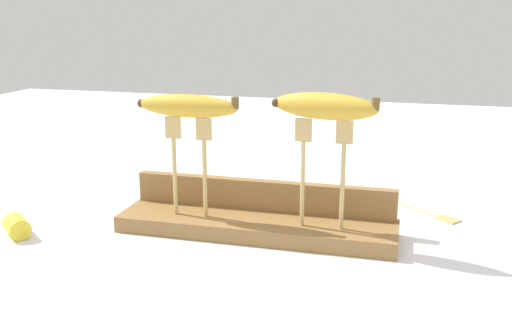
{
  "coord_description": "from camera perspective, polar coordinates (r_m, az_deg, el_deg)",
  "views": [
    {
      "loc": [
        0.23,
        -0.88,
        0.36
      ],
      "look_at": [
        0.0,
        0.0,
        0.13
      ],
      "focal_mm": 40.82,
      "sensor_mm": 36.0,
      "label": 1
    }
  ],
  "objects": [
    {
      "name": "fork_stand_right",
      "position": [
        0.9,
        6.58,
        -0.36
      ],
      "size": [
        0.09,
        0.01,
        0.17
      ],
      "color": "tan",
      "rests_on": "wooden_board"
    },
    {
      "name": "fork_fallen_far",
      "position": [
        1.11,
        16.75,
        -4.95
      ],
      "size": [
        0.13,
        0.12,
        0.01
      ],
      "color": "tan",
      "rests_on": "ground"
    },
    {
      "name": "banana_chunk_near",
      "position": [
        1.04,
        -22.4,
        -6.03
      ],
      "size": [
        0.06,
        0.06,
        0.03
      ],
      "color": "yellow",
      "rests_on": "ground"
    },
    {
      "name": "banana_raised_right",
      "position": [
        0.89,
        6.74,
        5.27
      ],
      "size": [
        0.17,
        0.08,
        0.04
      ],
      "color": "gold",
      "rests_on": "fork_stand_right"
    },
    {
      "name": "fork_fallen_near",
      "position": [
        1.09,
        2.31,
        -4.63
      ],
      "size": [
        0.18,
        0.06,
        0.01
      ],
      "color": "tan",
      "rests_on": "ground"
    },
    {
      "name": "board_backstop",
      "position": [
        1.0,
        0.67,
        -3.46
      ],
      "size": [
        0.45,
        0.02,
        0.05
      ],
      "primitive_type": "cube",
      "color": "olive",
      "rests_on": "wooden_board"
    },
    {
      "name": "ground_plane",
      "position": [
        0.98,
        -0.0,
        -7.22
      ],
      "size": [
        3.0,
        3.0,
        0.0
      ],
      "primitive_type": "plane",
      "color": "silver"
    },
    {
      "name": "fork_stand_left",
      "position": [
        0.96,
        -6.57,
        0.28
      ],
      "size": [
        0.08,
        0.01,
        0.17
      ],
      "color": "tan",
      "rests_on": "wooden_board"
    },
    {
      "name": "wooden_board",
      "position": [
        0.97,
        -0.0,
        -6.48
      ],
      "size": [
        0.46,
        0.11,
        0.03
      ],
      "primitive_type": "cube",
      "color": "olive",
      "rests_on": "ground"
    },
    {
      "name": "banana_raised_left",
      "position": [
        0.94,
        -6.72,
        5.29
      ],
      "size": [
        0.18,
        0.05,
        0.04
      ],
      "color": "gold",
      "rests_on": "fork_stand_left"
    }
  ]
}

